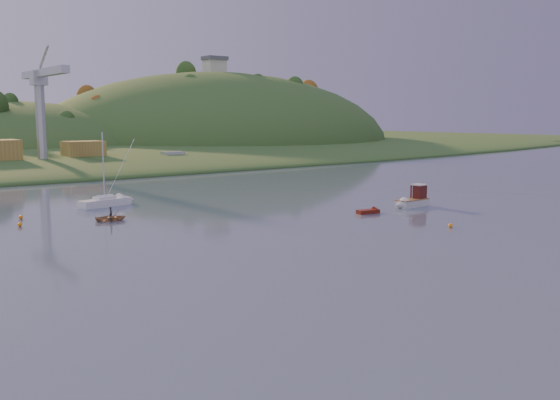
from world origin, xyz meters
TOP-DOWN VIEW (x-y plane):
  - ground at (0.00, 0.00)m, footprint 500.00×500.00m
  - hill_right at (95.00, 195.00)m, footprint 150.00×130.00m
  - hilltop_house at (95.00, 195.00)m, footprint 9.00×7.00m
  - wharf at (5.00, 122.00)m, footprint 42.00×16.00m
  - shed_east at (13.00, 124.00)m, footprint 9.00×7.00m
  - dock_crane at (2.00, 118.39)m, footprint 3.20×28.00m
  - fishing_boat at (24.41, 30.68)m, footprint 6.42×2.43m
  - sailboat_far at (-8.87, 57.10)m, footprint 7.70×3.72m
  - canoe at (-13.02, 44.96)m, footprint 4.03×3.17m
  - paddler at (-13.02, 44.96)m, footprint 0.42×0.56m
  - red_tender at (16.16, 29.94)m, footprint 3.67×1.75m
  - work_vessel at (34.14, 118.00)m, footprint 13.26×4.83m
  - buoy_0 at (15.39, 17.08)m, footprint 0.50×0.50m
  - buoy_1 at (-22.87, 47.38)m, footprint 0.50×0.50m
  - buoy_2 at (-21.29, 52.76)m, footprint 0.50×0.50m

SIDE VIEW (x-z plane):
  - ground at x=0.00m, z-range 0.00..0.00m
  - hill_right at x=95.00m, z-range -30.00..30.00m
  - red_tender at x=16.16m, z-range -0.35..0.85m
  - buoy_0 at x=15.39m, z-range 0.00..0.50m
  - buoy_1 at x=-22.87m, z-range 0.00..0.50m
  - buoy_2 at x=-21.29m, z-range 0.00..0.50m
  - canoe at x=-13.02m, z-range 0.00..0.76m
  - sailboat_far at x=-8.87m, z-range -4.45..5.82m
  - paddler at x=-13.02m, z-range 0.00..1.42m
  - fishing_boat at x=24.41m, z-range -1.12..2.89m
  - wharf at x=5.00m, z-range 0.00..2.40m
  - work_vessel at x=34.14m, z-range -0.49..2.91m
  - shed_east at x=13.00m, z-range 2.40..6.40m
  - dock_crane at x=2.00m, z-range 7.02..27.32m
  - hilltop_house at x=95.00m, z-range 30.18..36.63m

